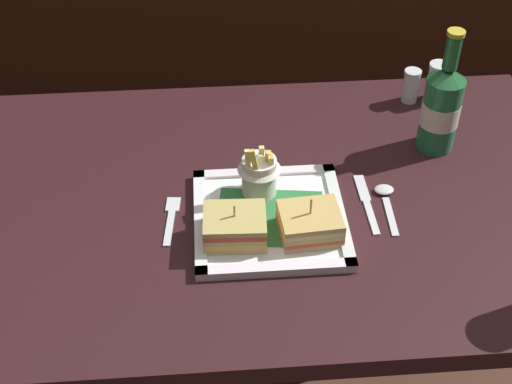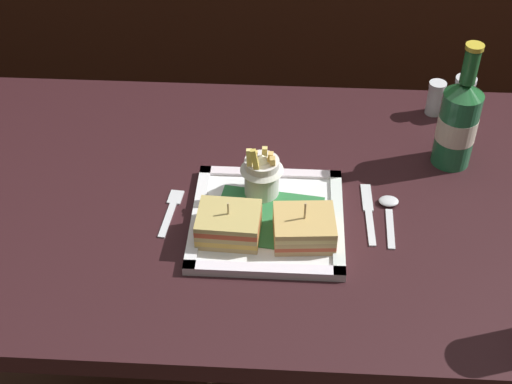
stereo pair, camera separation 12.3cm
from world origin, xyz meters
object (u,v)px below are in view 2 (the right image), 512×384
Objects in this scene: knife at (368,211)px; salt_shaker at (435,100)px; spoon at (389,208)px; fries_cup at (262,172)px; pepper_shaker at (462,98)px; sandwich_half_left at (229,224)px; dining_table at (246,259)px; sandwich_half_right at (304,228)px; beer_bottle at (458,121)px; square_plate at (267,220)px; fork at (171,210)px.

salt_shaker is at bearing 64.10° from knife.
fries_cup is at bearing 175.32° from spoon.
sandwich_half_left is at bearing -138.46° from pepper_shaker.
dining_table is at bearing 80.02° from sandwich_half_left.
sandwich_half_right is 0.50m from pepper_shaker.
fries_cup is 0.44m from salt_shaker.
knife is 2.17× the size of salt_shaker.
knife is (0.11, 0.08, -0.03)m from sandwich_half_right.
salt_shaker is (0.34, 0.28, -0.03)m from fries_cup.
pepper_shaker is (0.04, 0.16, -0.05)m from beer_bottle.
square_plate is at bearing -78.00° from fries_cup.
fork is 0.78× the size of knife.
dining_table is 11.69× the size of sandwich_half_right.
salt_shaker is (0.39, 0.39, -0.00)m from sandwich_half_left.
sandwich_half_left is at bearing -161.08° from knife.
knife is at bearing 12.30° from square_plate.
sandwich_half_left reaches higher than salt_shaker.
fries_cup is at bearing -8.05° from dining_table.
spoon is at bearing 30.26° from sandwich_half_right.
beer_bottle is 0.17m from pepper_shaker.
sandwich_half_right is 0.47m from salt_shaker.
sandwich_half_right is at bearing -139.76° from beer_bottle.
sandwich_half_right is at bearing -34.82° from square_plate.
beer_bottle reaches higher than square_plate.
sandwich_half_right is at bearing 0.00° from sandwich_half_left.
spoon reaches higher than fork.
beer_bottle reaches higher than fries_cup.
pepper_shaker reaches higher than knife.
square_plate is 0.51m from pepper_shaker.
sandwich_half_left reaches higher than spoon.
sandwich_half_right reaches higher than spoon.
salt_shaker is at bearing 46.91° from square_plate.
dining_table is 0.27m from knife.
dining_table is 14.45× the size of pepper_shaker.
sandwich_half_left is at bearing -134.74° from salt_shaker.
dining_table is at bearing -146.29° from pepper_shaker.
square_plate is at bearing -57.25° from dining_table.
knife is at bearing -136.90° from beer_bottle.
square_plate is 0.08m from sandwich_half_right.
beer_bottle is (0.40, 0.23, 0.06)m from sandwich_half_left.
dining_table is 11.63× the size of sandwich_half_left.
salt_shaker is (-0.01, 0.16, -0.06)m from beer_bottle.
sandwich_half_left is at bearing -99.98° from dining_table.
fries_cup is at bearing 172.72° from knife.
knife is (0.24, 0.08, -0.03)m from sandwich_half_left.
sandwich_half_left reaches higher than dining_table.
salt_shaker is at bearing 180.00° from pepper_shaker.
spoon is (0.04, 0.01, 0.00)m from knife.
sandwich_half_right reaches higher than dining_table.
sandwich_half_left is 1.47× the size of salt_shaker.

